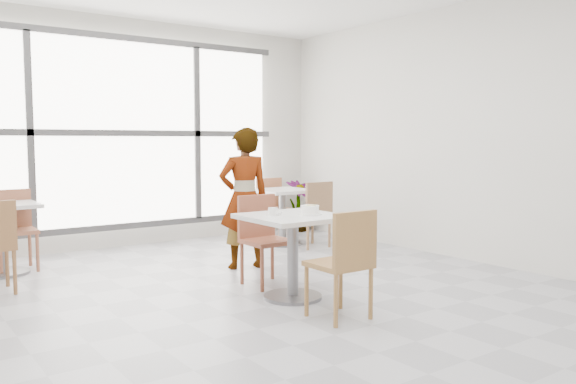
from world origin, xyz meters
TOP-DOWN VIEW (x-y plane):
  - floor at (0.00, 0.00)m, footprint 7.00×7.00m
  - wall_back at (0.00, 3.50)m, footprint 6.00×0.00m
  - wall_right at (3.00, 0.00)m, footprint 0.00×7.00m
  - window at (0.00, 3.44)m, footprint 4.60×0.07m
  - main_table at (0.34, 0.10)m, footprint 0.80×0.80m
  - chair_near at (0.30, -0.65)m, footprint 0.42×0.42m
  - chair_far at (0.42, 0.71)m, footprint 0.42×0.42m
  - oatmeal_bowl at (0.48, 0.03)m, footprint 0.21×0.21m
  - coffee_cup at (0.18, 0.18)m, footprint 0.16×0.13m
  - person at (0.64, 1.42)m, footprint 0.63×0.49m
  - bg_table_left at (-1.58, 2.64)m, footprint 0.70×0.70m
  - bg_table_right at (1.83, 2.36)m, footprint 0.70×0.70m
  - bg_chair_left_far at (-1.43, 2.82)m, footprint 0.42×0.42m
  - bg_chair_right_near at (2.02, 1.92)m, footprint 0.42×0.42m
  - bg_chair_right_far at (1.95, 2.76)m, footprint 0.42×0.42m
  - plant_right at (2.70, 3.20)m, footprint 0.46×0.46m

SIDE VIEW (x-z plane):
  - floor at x=0.00m, z-range 0.00..0.00m
  - plant_right at x=2.70m, z-range 0.00..0.78m
  - bg_table_left at x=-1.58m, z-range 0.11..0.86m
  - bg_table_right at x=1.83m, z-range 0.11..0.86m
  - chair_near at x=0.30m, z-range 0.07..0.94m
  - chair_far at x=0.42m, z-range 0.07..0.94m
  - bg_chair_left_far at x=-1.43m, z-range 0.07..0.94m
  - bg_chair_right_near at x=2.02m, z-range 0.07..0.94m
  - bg_chair_right_far at x=1.95m, z-range 0.07..0.94m
  - main_table at x=0.34m, z-range 0.15..0.90m
  - person at x=0.64m, z-range 0.00..1.54m
  - coffee_cup at x=0.18m, z-range 0.75..0.81m
  - oatmeal_bowl at x=0.48m, z-range 0.75..0.84m
  - window at x=0.00m, z-range 0.24..2.76m
  - wall_back at x=0.00m, z-range -1.50..4.50m
  - wall_right at x=3.00m, z-range -2.00..5.00m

